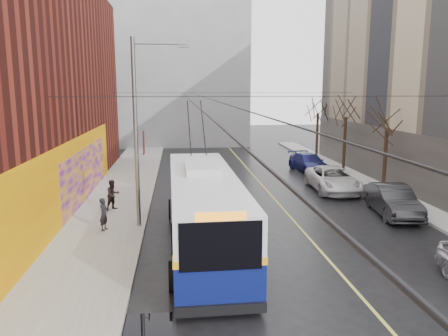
# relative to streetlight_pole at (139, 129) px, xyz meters

# --- Properties ---
(ground) EXTENTS (140.00, 140.00, 0.00)m
(ground) POSITION_rel_streetlight_pole_xyz_m (6.14, -10.00, -4.85)
(ground) COLOR black
(ground) RESTS_ON ground
(sidewalk_left) EXTENTS (4.00, 60.00, 0.15)m
(sidewalk_left) POSITION_rel_streetlight_pole_xyz_m (-1.86, 2.00, -4.77)
(sidewalk_left) COLOR gray
(sidewalk_left) RESTS_ON ground
(sidewalk_right) EXTENTS (2.00, 60.00, 0.15)m
(sidewalk_right) POSITION_rel_streetlight_pole_xyz_m (15.14, 2.00, -4.77)
(sidewalk_right) COLOR gray
(sidewalk_right) RESTS_ON ground
(lane_line) EXTENTS (0.12, 50.00, 0.01)m
(lane_line) POSITION_rel_streetlight_pole_xyz_m (7.64, 4.00, -4.84)
(lane_line) COLOR #BFB74C
(lane_line) RESTS_ON ground
(building_far) EXTENTS (20.50, 12.10, 18.00)m
(building_far) POSITION_rel_streetlight_pole_xyz_m (0.14, 34.99, 4.17)
(building_far) COLOR gray
(building_far) RESTS_ON ground
(streetlight_pole) EXTENTS (2.65, 0.60, 9.00)m
(streetlight_pole) POSITION_rel_streetlight_pole_xyz_m (0.00, 0.00, 0.00)
(streetlight_pole) COLOR slate
(streetlight_pole) RESTS_ON ground
(catenary_wires) EXTENTS (18.00, 60.00, 0.22)m
(catenary_wires) POSITION_rel_streetlight_pole_xyz_m (3.60, 4.77, 1.40)
(catenary_wires) COLOR black
(tree_near) EXTENTS (3.20, 3.20, 6.40)m
(tree_near) POSITION_rel_streetlight_pole_xyz_m (15.14, 6.00, 0.13)
(tree_near) COLOR black
(tree_near) RESTS_ON ground
(tree_mid) EXTENTS (3.20, 3.20, 6.68)m
(tree_mid) POSITION_rel_streetlight_pole_xyz_m (15.14, 13.00, 0.41)
(tree_mid) COLOR black
(tree_mid) RESTS_ON ground
(tree_far) EXTENTS (3.20, 3.20, 6.57)m
(tree_far) POSITION_rel_streetlight_pole_xyz_m (15.14, 20.00, 0.30)
(tree_far) COLOR black
(tree_far) RESTS_ON ground
(pigeons_flying) EXTENTS (2.65, 3.21, 1.53)m
(pigeons_flying) POSITION_rel_streetlight_pole_xyz_m (4.72, -0.05, 2.57)
(pigeons_flying) COLOR slate
(trolleybus) EXTENTS (3.18, 12.87, 6.06)m
(trolleybus) POSITION_rel_streetlight_pole_xyz_m (2.83, -2.70, -3.16)
(trolleybus) COLOR #0B1355
(trolleybus) RESTS_ON ground
(parked_car_b) EXTENTS (2.34, 5.13, 1.63)m
(parked_car_b) POSITION_rel_streetlight_pole_xyz_m (13.14, 0.84, -4.03)
(parked_car_b) COLOR #27272A
(parked_car_b) RESTS_ON ground
(parked_car_c) EXTENTS (2.90, 5.82, 1.59)m
(parked_car_c) POSITION_rel_streetlight_pole_xyz_m (11.94, 6.66, -4.05)
(parked_car_c) COLOR silver
(parked_car_c) RESTS_ON ground
(parked_car_d) EXTENTS (2.68, 5.29, 1.47)m
(parked_car_d) POSITION_rel_streetlight_pole_xyz_m (12.39, 13.44, -4.11)
(parked_car_d) COLOR navy
(parked_car_d) RESTS_ON ground
(following_car) EXTENTS (1.57, 3.88, 1.32)m
(following_car) POSITION_rel_streetlight_pole_xyz_m (3.24, 9.64, -4.19)
(following_car) COLOR #B0B1B5
(following_car) RESTS_ON ground
(pedestrian_a) EXTENTS (0.52, 0.64, 1.54)m
(pedestrian_a) POSITION_rel_streetlight_pole_xyz_m (-1.72, -0.53, -3.93)
(pedestrian_a) COLOR black
(pedestrian_a) RESTS_ON sidewalk_left
(pedestrian_b) EXTENTS (1.02, 1.01, 1.66)m
(pedestrian_b) POSITION_rel_streetlight_pole_xyz_m (-1.80, 3.03, -3.87)
(pedestrian_b) COLOR black
(pedestrian_b) RESTS_ON sidewalk_left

